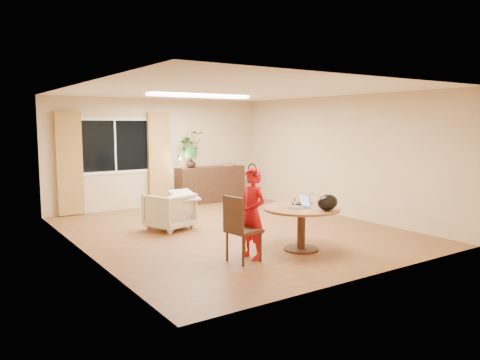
# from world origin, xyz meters

# --- Properties ---
(floor) EXTENTS (6.50, 6.50, 0.00)m
(floor) POSITION_xyz_m (0.00, 0.00, 0.00)
(floor) COLOR brown
(floor) RESTS_ON ground
(ceiling) EXTENTS (6.50, 6.50, 0.00)m
(ceiling) POSITION_xyz_m (0.00, 0.00, 2.60)
(ceiling) COLOR white
(ceiling) RESTS_ON wall_back
(wall_back) EXTENTS (5.50, 0.00, 5.50)m
(wall_back) POSITION_xyz_m (0.00, 3.25, 1.30)
(wall_back) COLOR tan
(wall_back) RESTS_ON floor
(wall_left) EXTENTS (0.00, 6.50, 6.50)m
(wall_left) POSITION_xyz_m (-2.75, 0.00, 1.30)
(wall_left) COLOR tan
(wall_left) RESTS_ON floor
(wall_right) EXTENTS (0.00, 6.50, 6.50)m
(wall_right) POSITION_xyz_m (2.75, 0.00, 1.30)
(wall_right) COLOR tan
(wall_right) RESTS_ON floor
(window) EXTENTS (1.70, 0.03, 1.30)m
(window) POSITION_xyz_m (-1.10, 3.23, 1.50)
(window) COLOR white
(window) RESTS_ON wall_back
(curtain_left) EXTENTS (0.55, 0.08, 2.25)m
(curtain_left) POSITION_xyz_m (-2.15, 3.15, 1.15)
(curtain_left) COLOR olive
(curtain_left) RESTS_ON wall_back
(curtain_right) EXTENTS (0.55, 0.08, 2.25)m
(curtain_right) POSITION_xyz_m (-0.05, 3.15, 1.15)
(curtain_right) COLOR olive
(curtain_right) RESTS_ON wall_back
(ceiling_panel) EXTENTS (2.20, 0.35, 0.05)m
(ceiling_panel) POSITION_xyz_m (0.00, 1.20, 2.57)
(ceiling_panel) COLOR white
(ceiling_panel) RESTS_ON ceiling
(dining_table) EXTENTS (1.21, 1.21, 0.69)m
(dining_table) POSITION_xyz_m (0.16, -1.76, 0.54)
(dining_table) COLOR brown
(dining_table) RESTS_ON floor
(dining_chair) EXTENTS (0.53, 0.49, 0.98)m
(dining_chair) POSITION_xyz_m (-0.95, -1.77, 0.49)
(dining_chair) COLOR black
(dining_chair) RESTS_ON floor
(child) EXTENTS (0.54, 0.39, 1.36)m
(child) POSITION_xyz_m (-0.75, -1.70, 0.68)
(child) COLOR red
(child) RESTS_ON floor
(laptop) EXTENTS (0.34, 0.22, 0.22)m
(laptop) POSITION_xyz_m (0.07, -1.78, 0.80)
(laptop) COLOR #B7B7BC
(laptop) RESTS_ON dining_table
(tumbler) EXTENTS (0.08, 0.08, 0.10)m
(tumbler) POSITION_xyz_m (0.21, -1.52, 0.74)
(tumbler) COLOR white
(tumbler) RESTS_ON dining_table
(wine_glass) EXTENTS (0.08, 0.08, 0.19)m
(wine_glass) POSITION_xyz_m (0.57, -1.55, 0.78)
(wine_glass) COLOR white
(wine_glass) RESTS_ON dining_table
(pot_lid) EXTENTS (0.29, 0.29, 0.04)m
(pot_lid) POSITION_xyz_m (0.37, -1.52, 0.71)
(pot_lid) COLOR white
(pot_lid) RESTS_ON dining_table
(handbag) EXTENTS (0.43, 0.33, 0.25)m
(handbag) POSITION_xyz_m (0.32, -2.18, 0.81)
(handbag) COLOR black
(handbag) RESTS_ON dining_table
(armchair) EXTENTS (0.96, 0.98, 0.71)m
(armchair) POSITION_xyz_m (-0.94, 0.75, 0.35)
(armchair) COLOR beige
(armchair) RESTS_ON floor
(throw) EXTENTS (0.47, 0.57, 0.03)m
(throw) POSITION_xyz_m (-0.66, 0.67, 0.72)
(throw) COLOR beige
(throw) RESTS_ON armchair
(sideboard) EXTENTS (1.82, 0.44, 0.91)m
(sideboard) POSITION_xyz_m (1.29, 3.01, 0.45)
(sideboard) COLOR black
(sideboard) RESTS_ON floor
(vase) EXTENTS (0.24, 0.24, 0.25)m
(vase) POSITION_xyz_m (0.73, 3.01, 1.03)
(vase) COLOR black
(vase) RESTS_ON sideboard
(bouquet) EXTENTS (0.60, 0.53, 0.66)m
(bouquet) POSITION_xyz_m (0.73, 3.01, 1.49)
(bouquet) COLOR #376726
(bouquet) RESTS_ON vase
(book_stack) EXTENTS (0.24, 0.20, 0.09)m
(book_stack) POSITION_xyz_m (1.84, 3.01, 0.95)
(book_stack) COLOR brown
(book_stack) RESTS_ON sideboard
(desk_lamp) EXTENTS (0.15, 0.15, 0.34)m
(desk_lamp) POSITION_xyz_m (0.41, 2.96, 1.08)
(desk_lamp) COLOR black
(desk_lamp) RESTS_ON sideboard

